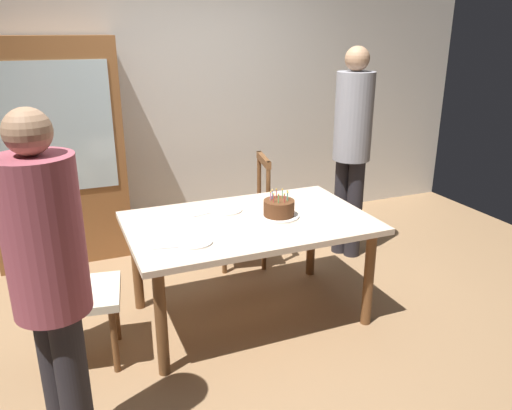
# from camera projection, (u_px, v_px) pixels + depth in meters

# --- Properties ---
(ground) EXTENTS (6.40, 6.40, 0.00)m
(ground) POSITION_uv_depth(u_px,v_px,m) (250.00, 315.00, 3.61)
(ground) COLOR #93704C
(back_wall) EXTENTS (6.40, 0.10, 2.60)m
(back_wall) POSITION_uv_depth(u_px,v_px,m) (178.00, 100.00, 4.79)
(back_wall) COLOR beige
(back_wall) RESTS_ON ground
(dining_table) EXTENTS (1.62, 1.02, 0.73)m
(dining_table) POSITION_uv_depth(u_px,v_px,m) (249.00, 231.00, 3.40)
(dining_table) COLOR beige
(dining_table) RESTS_ON ground
(birthday_cake) EXTENTS (0.28, 0.28, 0.19)m
(birthday_cake) POSITION_uv_depth(u_px,v_px,m) (279.00, 209.00, 3.41)
(birthday_cake) COLOR silver
(birthday_cake) RESTS_ON dining_table
(plate_near_celebrant) EXTENTS (0.22, 0.22, 0.01)m
(plate_near_celebrant) POSITION_uv_depth(u_px,v_px,m) (194.00, 242.00, 3.01)
(plate_near_celebrant) COLOR white
(plate_near_celebrant) RESTS_ON dining_table
(plate_far_side) EXTENTS (0.22, 0.22, 0.01)m
(plate_far_side) POSITION_uv_depth(u_px,v_px,m) (227.00, 210.00, 3.54)
(plate_far_side) COLOR white
(plate_far_side) RESTS_ON dining_table
(fork_near_celebrant) EXTENTS (0.18, 0.05, 0.01)m
(fork_near_celebrant) POSITION_uv_depth(u_px,v_px,m) (169.00, 248.00, 2.94)
(fork_near_celebrant) COLOR silver
(fork_near_celebrant) RESTS_ON dining_table
(fork_far_side) EXTENTS (0.18, 0.06, 0.01)m
(fork_far_side) POSITION_uv_depth(u_px,v_px,m) (205.00, 214.00, 3.48)
(fork_far_side) COLOR silver
(fork_far_side) RESTS_ON dining_table
(chair_spindle_back) EXTENTS (0.52, 0.52, 0.95)m
(chair_spindle_back) POSITION_uv_depth(u_px,v_px,m) (244.00, 213.00, 4.28)
(chair_spindle_back) COLOR brown
(chair_spindle_back) RESTS_ON ground
(chair_upholstered) EXTENTS (0.50, 0.50, 0.95)m
(chair_upholstered) POSITION_uv_depth(u_px,v_px,m) (65.00, 284.00, 2.94)
(chair_upholstered) COLOR beige
(chair_upholstered) RESTS_ON ground
(person_celebrant) EXTENTS (0.32, 0.32, 1.67)m
(person_celebrant) POSITION_uv_depth(u_px,v_px,m) (50.00, 280.00, 2.09)
(person_celebrant) COLOR #262328
(person_celebrant) RESTS_ON ground
(person_guest) EXTENTS (0.32, 0.32, 1.82)m
(person_guest) POSITION_uv_depth(u_px,v_px,m) (352.00, 141.00, 4.27)
(person_guest) COLOR #262328
(person_guest) RESTS_ON ground
(china_cabinet) EXTENTS (1.10, 0.45, 1.90)m
(china_cabinet) POSITION_uv_depth(u_px,v_px,m) (55.00, 153.00, 4.24)
(china_cabinet) COLOR brown
(china_cabinet) RESTS_ON ground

